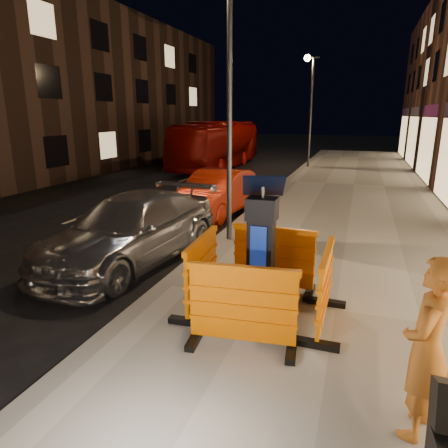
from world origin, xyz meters
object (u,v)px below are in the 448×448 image
(barrier_kerbside, at_px, (202,272))
(car_silver, at_px, (133,261))
(barrier_front, at_px, (243,307))
(barrier_back, at_px, (273,259))
(bus_doubledecker, at_px, (218,168))
(man, at_px, (427,349))
(barrier_bldgside, at_px, (325,288))
(car_red, at_px, (217,214))
(parking_kiosk, at_px, (261,251))

(barrier_kerbside, xyz_separation_m, car_silver, (-2.35, 1.75, -0.72))
(barrier_front, relative_size, barrier_back, 1.00)
(barrier_kerbside, bearing_deg, bus_doubledecker, 15.64)
(barrier_front, relative_size, man, 0.81)
(barrier_bldgside, xyz_separation_m, car_red, (-3.93, 6.36, -0.72))
(barrier_front, distance_m, man, 2.20)
(car_silver, xyz_separation_m, bus_doubledecker, (-3.58, 15.60, 0.00))
(car_silver, bearing_deg, man, -26.81)
(barrier_back, distance_m, barrier_bldgside, 1.34)
(barrier_back, xyz_separation_m, barrier_kerbside, (-0.95, -0.95, 0.00))
(car_silver, xyz_separation_m, man, (5.30, -3.56, 1.05))
(barrier_kerbside, xyz_separation_m, bus_doubledecker, (-5.93, 17.35, -0.72))
(barrier_bldgside, bearing_deg, parking_kiosk, 90.79)
(barrier_kerbside, relative_size, bus_doubledecker, 0.15)
(man, bearing_deg, barrier_front, -91.09)
(barrier_bldgside, bearing_deg, car_red, 32.51)
(bus_doubledecker, bearing_deg, car_red, -70.66)
(barrier_front, xyz_separation_m, barrier_back, (0.00, 1.90, 0.00))
(parking_kiosk, distance_m, car_red, 7.12)
(car_silver, bearing_deg, barrier_kerbside, -29.65)
(car_red, bearing_deg, barrier_back, -55.86)
(car_red, bearing_deg, bus_doubledecker, 114.80)
(parking_kiosk, height_order, man, parking_kiosk)
(barrier_bldgside, relative_size, man, 0.81)
(parking_kiosk, height_order, car_silver, parking_kiosk)
(car_silver, height_order, car_red, car_silver)
(bus_doubledecker, height_order, man, man)
(car_silver, relative_size, car_red, 1.16)
(car_red, distance_m, bus_doubledecker, 11.66)
(barrier_bldgside, relative_size, bus_doubledecker, 0.15)
(bus_doubledecker, bearing_deg, barrier_back, -67.43)
(barrier_kerbside, distance_m, car_red, 6.71)
(barrier_back, bearing_deg, barrier_kerbside, -133.21)
(man, bearing_deg, barrier_back, -121.93)
(barrier_front, height_order, car_red, barrier_front)
(barrier_bldgside, bearing_deg, man, -148.98)
(barrier_bldgside, distance_m, bus_doubledecker, 19.05)
(barrier_back, height_order, barrier_kerbside, same)
(barrier_bldgside, relative_size, car_red, 0.34)
(parking_kiosk, height_order, barrier_back, parking_kiosk)
(car_red, xyz_separation_m, man, (4.98, -8.16, 1.05))
(barrier_bldgside, bearing_deg, barrier_back, 45.79)
(barrier_front, relative_size, car_silver, 0.30)
(barrier_kerbside, relative_size, car_silver, 0.30)
(barrier_kerbside, bearing_deg, car_red, 14.49)
(parking_kiosk, bearing_deg, man, -43.27)
(barrier_kerbside, distance_m, bus_doubledecker, 18.35)
(parking_kiosk, xyz_separation_m, bus_doubledecker, (-6.88, 17.35, -1.17))
(car_silver, distance_m, car_red, 4.62)
(parking_kiosk, distance_m, man, 2.70)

